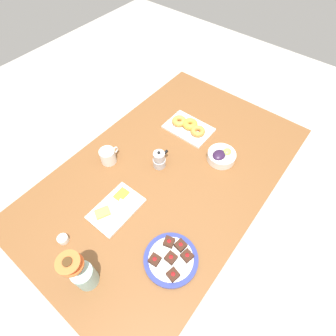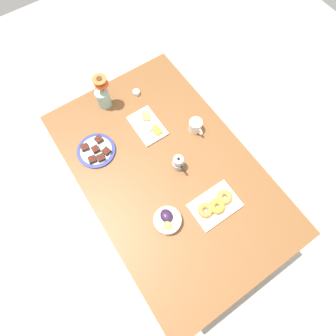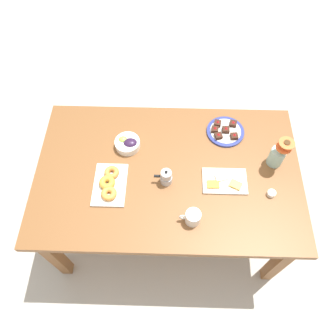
# 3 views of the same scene
# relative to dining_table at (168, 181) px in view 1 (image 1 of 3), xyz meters

# --- Properties ---
(ground_plane) EXTENTS (6.00, 6.00, 0.00)m
(ground_plane) POSITION_rel_dining_table_xyz_m (0.00, 0.00, -0.65)
(ground_plane) COLOR #B7B2A8
(dining_table) EXTENTS (1.60, 1.00, 0.74)m
(dining_table) POSITION_rel_dining_table_xyz_m (0.00, 0.00, 0.00)
(dining_table) COLOR brown
(dining_table) RESTS_ON ground_plane
(coffee_mug) EXTENTS (0.12, 0.08, 0.09)m
(coffee_mug) POSITION_rel_dining_table_xyz_m (-0.14, 0.31, 0.13)
(coffee_mug) COLOR white
(coffee_mug) RESTS_ON dining_table
(grape_bowl) EXTENTS (0.16, 0.16, 0.07)m
(grape_bowl) POSITION_rel_dining_table_xyz_m (0.26, -0.18, 0.12)
(grape_bowl) COLOR white
(grape_bowl) RESTS_ON dining_table
(cheese_platter) EXTENTS (0.26, 0.17, 0.03)m
(cheese_platter) POSITION_rel_dining_table_xyz_m (-0.33, 0.06, 0.10)
(cheese_platter) COLOR white
(cheese_platter) RESTS_ON dining_table
(croissant_platter) EXTENTS (0.19, 0.28, 0.05)m
(croissant_platter) POSITION_rel_dining_table_xyz_m (0.34, 0.11, 0.11)
(croissant_platter) COLOR white
(croissant_platter) RESTS_ON dining_table
(jam_cup_honey) EXTENTS (0.05, 0.05, 0.03)m
(jam_cup_honey) POSITION_rel_dining_table_xyz_m (-0.60, 0.14, 0.10)
(jam_cup_honey) COLOR white
(jam_cup_honey) RESTS_ON dining_table
(dessert_plate) EXTENTS (0.24, 0.24, 0.05)m
(dessert_plate) POSITION_rel_dining_table_xyz_m (-0.36, -0.30, 0.10)
(dessert_plate) COLOR navy
(dessert_plate) RESTS_ON dining_table
(flower_vase) EXTENTS (0.10, 0.11, 0.24)m
(flower_vase) POSITION_rel_dining_table_xyz_m (-0.64, -0.08, 0.17)
(flower_vase) COLOR #99C1B7
(flower_vase) RESTS_ON dining_table
(moka_pot) EXTENTS (0.11, 0.07, 0.12)m
(moka_pot) POSITION_rel_dining_table_xyz_m (0.01, 0.07, 0.13)
(moka_pot) COLOR #B7B7BC
(moka_pot) RESTS_ON dining_table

